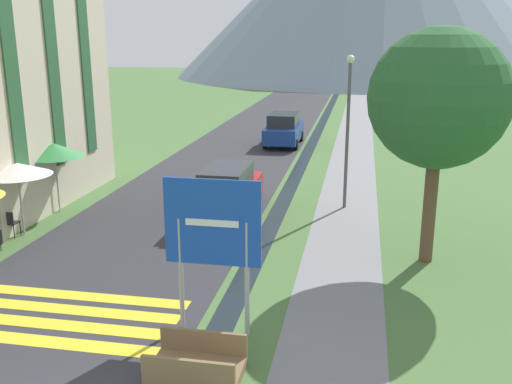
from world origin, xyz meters
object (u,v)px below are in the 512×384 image
parked_car_near (228,192)px  tree_by_path (439,99)px  cafe_chair_middle (10,222)px  cafe_umbrella_rear_green (54,150)px  footbridge (196,365)px  road_sign (213,234)px  parked_car_far (284,129)px  cafe_umbrella_middle_white (17,169)px  streetlamp (348,120)px

parked_car_near → tree_by_path: 7.75m
cafe_chair_middle → cafe_umbrella_rear_green: 3.25m
tree_by_path → footbridge: bearing=-125.6°
road_sign → parked_car_far: 21.37m
tree_by_path → parked_car_near: bearing=156.5°
footbridge → cafe_umbrella_rear_green: size_ratio=0.69×
cafe_umbrella_middle_white → cafe_umbrella_rear_green: (-0.14, 2.45, 0.11)m
cafe_umbrella_middle_white → cafe_chair_middle: bearing=-127.9°
footbridge → parked_car_far: parked_car_far is taller
road_sign → parked_car_near: road_sign is taller
tree_by_path → streetlamp: bearing=117.1°
road_sign → cafe_chair_middle: road_sign is taller
cafe_umbrella_middle_white → road_sign: bearing=-32.8°
cafe_umbrella_middle_white → parked_car_near: bearing=25.6°
parked_car_near → streetlamp: bearing=26.9°
cafe_umbrella_rear_green → footbridge: bearing=-49.3°
cafe_chair_middle → streetlamp: streetlamp is taller
cafe_chair_middle → tree_by_path: (12.49, 0.42, 3.96)m
cafe_umbrella_rear_green → streetlamp: (9.97, 2.37, 0.97)m
cafe_chair_middle → cafe_umbrella_rear_green: cafe_umbrella_rear_green is taller
footbridge → cafe_umbrella_rear_green: (-7.67, 8.92, 2.00)m
parked_car_far → cafe_umbrella_middle_white: bearing=-109.9°
road_sign → parked_car_near: size_ratio=0.75×
cafe_umbrella_rear_green → streetlamp: streetlamp is taller
footbridge → cafe_umbrella_rear_green: cafe_umbrella_rear_green is taller
road_sign → cafe_umbrella_middle_white: road_sign is taller
streetlamp → cafe_umbrella_rear_green: bearing=-166.6°
cafe_umbrella_rear_green → streetlamp: size_ratio=0.45×
parked_car_near → cafe_umbrella_middle_white: size_ratio=1.94×
road_sign → streetlamp: streetlamp is taller
footbridge → cafe_umbrella_rear_green: 11.93m
cafe_chair_middle → cafe_umbrella_rear_green: size_ratio=0.35×
road_sign → footbridge: road_sign is taller
streetlamp → cafe_chair_middle: bearing=-153.0°
parked_car_far → cafe_umbrella_middle_white: size_ratio=1.88×
road_sign → streetlamp: size_ratio=0.62×
cafe_chair_middle → streetlamp: 11.62m
cafe_umbrella_middle_white → cafe_umbrella_rear_green: size_ratio=0.94×
cafe_chair_middle → streetlamp: size_ratio=0.16×
road_sign → tree_by_path: 7.23m
cafe_umbrella_rear_green → streetlamp: 10.29m
cafe_chair_middle → tree_by_path: bearing=2.2°
tree_by_path → parked_car_far: bearing=110.9°
road_sign → cafe_umbrella_middle_white: 8.86m
cafe_umbrella_middle_white → parked_car_far: bearing=70.1°
cafe_chair_middle → cafe_umbrella_middle_white: 1.65m
road_sign → parked_car_far: bearing=93.9°
footbridge → road_sign: bearing=93.1°
cafe_umbrella_rear_green → tree_by_path: size_ratio=0.39×
parked_car_near → cafe_chair_middle: 6.95m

